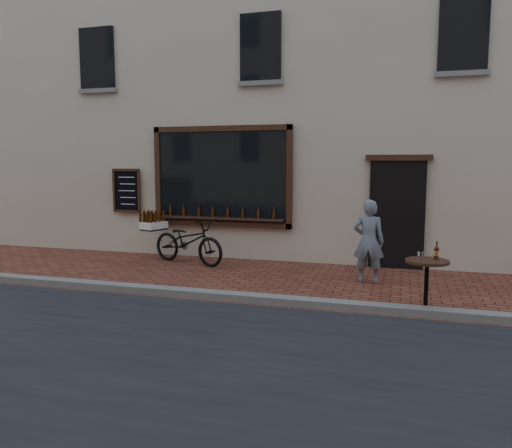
# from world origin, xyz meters

# --- Properties ---
(ground) EXTENTS (90.00, 90.00, 0.00)m
(ground) POSITION_xyz_m (0.00, 0.00, 0.00)
(ground) COLOR #5C2A1D
(ground) RESTS_ON ground
(kerb) EXTENTS (90.00, 0.25, 0.12)m
(kerb) POSITION_xyz_m (0.00, 0.20, 0.06)
(kerb) COLOR slate
(kerb) RESTS_ON ground
(shop_building) EXTENTS (28.00, 6.20, 10.00)m
(shop_building) POSITION_xyz_m (0.00, 6.50, 5.00)
(shop_building) COLOR beige
(shop_building) RESTS_ON ground
(cargo_bicycle) EXTENTS (2.26, 1.21, 1.04)m
(cargo_bicycle) POSITION_xyz_m (-2.41, 2.66, 0.50)
(cargo_bicycle) COLOR black
(cargo_bicycle) RESTS_ON ground
(bistro_table) EXTENTS (0.61, 0.61, 1.05)m
(bistro_table) POSITION_xyz_m (2.38, 0.35, 0.56)
(bistro_table) COLOR black
(bistro_table) RESTS_ON ground
(pedestrian) EXTENTS (0.55, 0.37, 1.51)m
(pedestrian) POSITION_xyz_m (1.45, 2.02, 0.76)
(pedestrian) COLOR slate
(pedestrian) RESTS_ON ground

